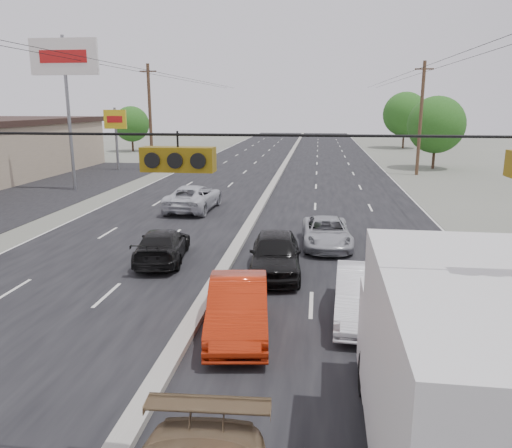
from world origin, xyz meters
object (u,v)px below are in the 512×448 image
object	(u,v)px
red_sedan	(238,307)
queue_car_b	(363,295)
queue_car_a	(275,254)
pole_sign_far	(115,124)
tree_right_mid	(436,125)
oncoming_near	(162,246)
queue_car_c	(326,233)
pole_sign_billboard	(65,67)
utility_pole_left_c	(150,117)
tree_right_far	(405,114)
tree_left_far	(132,124)
oncoming_far	(193,198)
box_truck	(461,382)
utility_pole_right_c	(421,118)

from	to	relation	value
red_sedan	queue_car_b	size ratio (longest dim) A/B	1.01
queue_car_a	queue_car_b	xyz separation A→B (m)	(2.91, -3.73, -0.04)
pole_sign_far	tree_right_mid	world-z (taller)	tree_right_mid
oncoming_near	red_sedan	bearing A→B (deg)	116.08
queue_car_a	queue_car_c	size ratio (longest dim) A/B	1.02
pole_sign_billboard	queue_car_c	bearing A→B (deg)	-35.32
pole_sign_billboard	red_sedan	size ratio (longest dim) A/B	2.41
oncoming_near	utility_pole_left_c	bearing A→B (deg)	-78.34
queue_car_c	tree_right_far	bearing A→B (deg)	74.51
pole_sign_billboard	tree_left_far	size ratio (longest dim) A/B	1.80
tree_right_mid	red_sedan	xyz separation A→B (m)	(-13.60, -39.21, -3.58)
oncoming_far	pole_sign_far	bearing A→B (deg)	-53.41
box_truck	oncoming_far	size ratio (longest dim) A/B	1.41
tree_left_far	queue_car_b	distance (m)	59.37
utility_pole_left_c	oncoming_near	bearing A→B (deg)	-70.74
pole_sign_billboard	pole_sign_far	bearing A→B (deg)	97.13
queue_car_c	tree_right_mid	bearing A→B (deg)	66.68
pole_sign_billboard	tree_right_far	bearing A→B (deg)	54.01
queue_car_c	oncoming_near	xyz separation A→B (m)	(-6.65, -2.99, 0.03)
tree_right_mid	utility_pole_right_c	bearing A→B (deg)	-116.57
utility_pole_left_c	queue_car_b	size ratio (longest dim) A/B	2.21
pole_sign_billboard	tree_right_far	distance (m)	52.05
red_sedan	queue_car_c	bearing A→B (deg)	66.95
pole_sign_far	red_sedan	distance (m)	38.55
pole_sign_far	tree_right_mid	size ratio (longest dim) A/B	0.84
box_truck	utility_pole_left_c	bearing A→B (deg)	115.72
utility_pole_right_c	pole_sign_billboard	world-z (taller)	pole_sign_billboard
pole_sign_far	tree_left_far	world-z (taller)	tree_left_far
tree_left_far	red_sedan	size ratio (longest dim) A/B	1.34
pole_sign_far	tree_right_far	distance (m)	43.87
queue_car_b	oncoming_far	distance (m)	17.31
queue_car_b	utility_pole_left_c	bearing A→B (deg)	121.30
utility_pole_left_c	red_sedan	xyz separation A→B (m)	(13.90, -34.21, -4.35)
pole_sign_far	box_truck	size ratio (longest dim) A/B	0.78
tree_left_far	oncoming_near	size ratio (longest dim) A/B	1.35
tree_right_mid	oncoming_near	size ratio (longest dim) A/B	1.58
utility_pole_left_c	box_truck	world-z (taller)	utility_pole_left_c
utility_pole_left_c	tree_right_mid	xyz separation A→B (m)	(27.50, 5.00, -0.77)
pole_sign_billboard	box_truck	distance (m)	34.94
oncoming_far	oncoming_near	bearing A→B (deg)	99.58
pole_sign_far	red_sedan	xyz separation A→B (m)	(17.40, -34.21, -3.66)
tree_left_far	box_truck	size ratio (longest dim) A/B	0.79
oncoming_near	queue_car_a	bearing A→B (deg)	159.89
pole_sign_far	box_truck	distance (m)	45.27
oncoming_near	tree_right_far	bearing A→B (deg)	-115.45
queue_car_c	oncoming_near	bearing A→B (deg)	-158.97
utility_pole_left_c	box_truck	size ratio (longest dim) A/B	1.29
tree_right_far	box_truck	distance (m)	70.41
utility_pole_right_c	queue_car_a	distance (m)	31.25
queue_car_b	queue_car_a	bearing A→B (deg)	131.35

